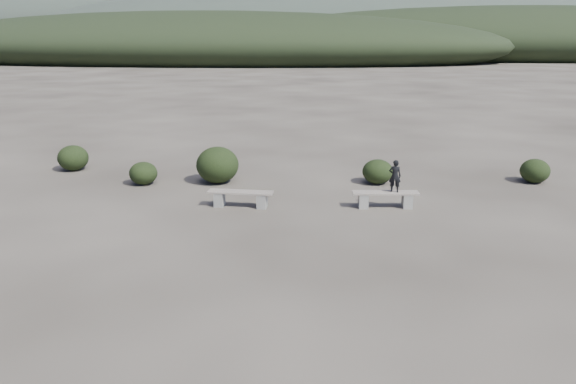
# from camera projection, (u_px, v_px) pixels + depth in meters

# --- Properties ---
(ground) EXTENTS (1200.00, 1200.00, 0.00)m
(ground) POSITION_uv_depth(u_px,v_px,m) (278.00, 288.00, 11.75)
(ground) COLOR #302B25
(ground) RESTS_ON ground
(bench_left) EXTENTS (2.01, 0.50, 0.50)m
(bench_left) POSITION_uv_depth(u_px,v_px,m) (241.00, 197.00, 17.12)
(bench_left) COLOR slate
(bench_left) RESTS_ON ground
(bench_right) EXTENTS (2.03, 0.60, 0.50)m
(bench_right) POSITION_uv_depth(u_px,v_px,m) (385.00, 198.00, 17.05)
(bench_right) COLOR slate
(bench_right) RESTS_ON ground
(seated_person) EXTENTS (0.38, 0.27, 0.99)m
(seated_person) POSITION_uv_depth(u_px,v_px,m) (395.00, 176.00, 16.86)
(seated_person) COLOR black
(seated_person) RESTS_ON bench_right
(shrub_a) EXTENTS (0.98, 0.98, 0.80)m
(shrub_a) POSITION_uv_depth(u_px,v_px,m) (143.00, 173.00, 19.64)
(shrub_a) COLOR black
(shrub_a) RESTS_ON ground
(shrub_b) EXTENTS (1.50, 1.50, 1.29)m
(shrub_b) POSITION_uv_depth(u_px,v_px,m) (217.00, 165.00, 19.81)
(shrub_b) COLOR black
(shrub_b) RESTS_ON ground
(shrub_c) EXTENTS (1.08, 1.08, 0.86)m
(shrub_c) POSITION_uv_depth(u_px,v_px,m) (378.00, 172.00, 19.74)
(shrub_c) COLOR black
(shrub_c) RESTS_ON ground
(shrub_e) EXTENTS (1.02, 1.02, 0.85)m
(shrub_e) POSITION_uv_depth(u_px,v_px,m) (535.00, 171.00, 19.87)
(shrub_e) COLOR black
(shrub_e) RESTS_ON ground
(shrub_f) EXTENTS (1.15, 1.15, 0.98)m
(shrub_f) POSITION_uv_depth(u_px,v_px,m) (73.00, 158.00, 21.62)
(shrub_f) COLOR black
(shrub_f) RESTS_ON ground
(mountain_ridges) EXTENTS (500.00, 400.00, 56.00)m
(mountain_ridges) POSITION_uv_depth(u_px,v_px,m) (331.00, 22.00, 333.84)
(mountain_ridges) COLOR black
(mountain_ridges) RESTS_ON ground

